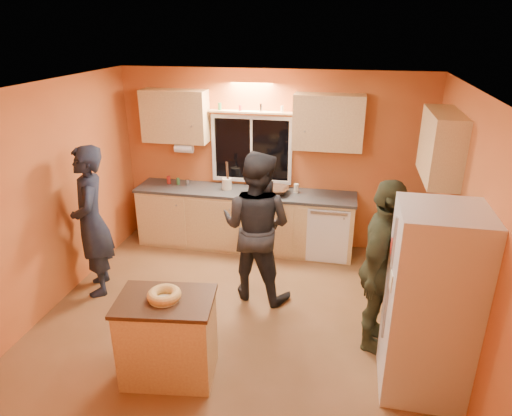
% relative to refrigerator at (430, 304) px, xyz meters
% --- Properties ---
extents(ground, '(4.50, 4.50, 0.00)m').
position_rel_refrigerator_xyz_m(ground, '(-1.89, 0.80, -0.90)').
color(ground, brown).
rests_on(ground, ground).
extents(room_shell, '(4.54, 4.04, 2.61)m').
position_rel_refrigerator_xyz_m(room_shell, '(-1.77, 1.21, 0.72)').
color(room_shell, orange).
rests_on(room_shell, ground).
extents(back_counter, '(4.23, 0.62, 0.90)m').
position_rel_refrigerator_xyz_m(back_counter, '(-1.88, 2.50, -0.45)').
color(back_counter, tan).
rests_on(back_counter, ground).
extents(right_counter, '(0.62, 1.84, 0.90)m').
position_rel_refrigerator_xyz_m(right_counter, '(0.06, 1.30, -0.45)').
color(right_counter, tan).
rests_on(right_counter, ground).
extents(refrigerator, '(0.72, 0.70, 1.80)m').
position_rel_refrigerator_xyz_m(refrigerator, '(0.00, 0.00, 0.00)').
color(refrigerator, silver).
rests_on(refrigerator, ground).
extents(island, '(0.95, 0.71, 0.85)m').
position_rel_refrigerator_xyz_m(island, '(-2.34, -0.32, -0.47)').
color(island, tan).
rests_on(island, ground).
extents(bundt_pastry, '(0.31, 0.31, 0.09)m').
position_rel_refrigerator_xyz_m(bundt_pastry, '(-2.34, -0.32, -0.00)').
color(bundt_pastry, tan).
rests_on(bundt_pastry, island).
extents(person_left, '(0.72, 0.82, 1.88)m').
position_rel_refrigerator_xyz_m(person_left, '(-3.79, 0.95, 0.04)').
color(person_left, black).
rests_on(person_left, ground).
extents(person_center, '(1.04, 0.89, 1.85)m').
position_rel_refrigerator_xyz_m(person_center, '(-1.80, 1.24, 0.03)').
color(person_center, black).
rests_on(person_center, ground).
extents(person_right, '(0.70, 1.16, 1.84)m').
position_rel_refrigerator_xyz_m(person_right, '(-0.39, 0.53, 0.02)').
color(person_right, '#303823').
rests_on(person_right, ground).
extents(mixing_bowl, '(0.41, 0.41, 0.09)m').
position_rel_refrigerator_xyz_m(mixing_bowl, '(-1.78, 2.48, 0.05)').
color(mixing_bowl, black).
rests_on(mixing_bowl, back_counter).
extents(utensil_crock, '(0.14, 0.14, 0.17)m').
position_rel_refrigerator_xyz_m(utensil_crock, '(-2.51, 2.51, 0.09)').
color(utensil_crock, beige).
rests_on(utensil_crock, back_counter).
extents(potted_plant, '(0.31, 0.29, 0.28)m').
position_rel_refrigerator_xyz_m(potted_plant, '(0.14, 1.16, 0.14)').
color(potted_plant, gray).
rests_on(potted_plant, right_counter).
extents(red_box, '(0.19, 0.16, 0.07)m').
position_rel_refrigerator_xyz_m(red_box, '(0.06, 2.00, 0.04)').
color(red_box, '#AD221A').
rests_on(red_box, right_counter).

